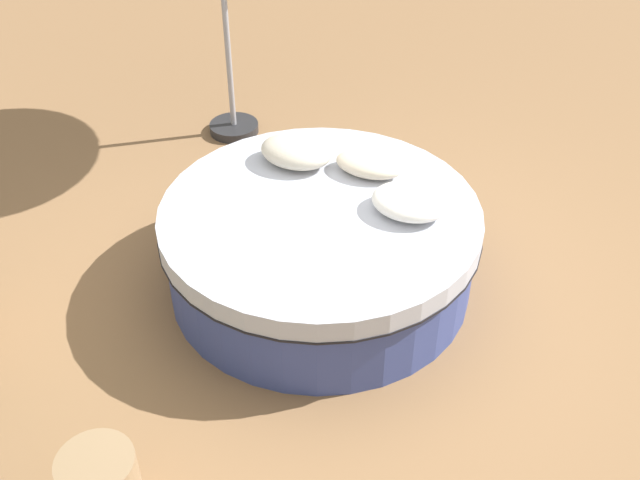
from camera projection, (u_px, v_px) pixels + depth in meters
name	position (u px, v px, depth m)	size (l,w,h in m)	color
ground_plane	(320.00, 282.00, 5.34)	(16.00, 16.00, 0.00)	olive
round_bed	(320.00, 246.00, 5.14)	(2.12, 2.12, 0.63)	#38478C
throw_pillow_0	(410.00, 202.00, 4.88)	(0.49, 0.40, 0.16)	white
throw_pillow_1	(369.00, 164.00, 5.25)	(0.47, 0.30, 0.14)	beige
throw_pillow_2	(296.00, 152.00, 5.33)	(0.51, 0.38, 0.19)	beige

